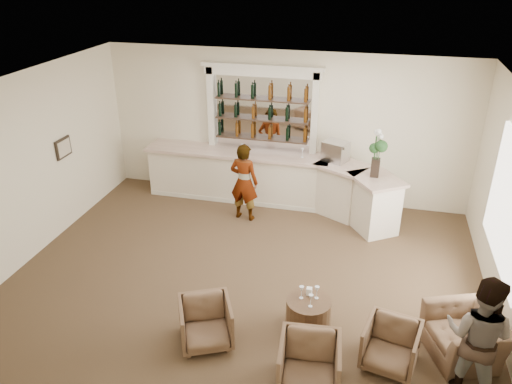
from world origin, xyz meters
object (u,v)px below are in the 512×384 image
cocktail_table (308,314)px  flower_vase (377,150)px  armchair_center (309,365)px  sommelier (244,182)px  bar_counter (272,180)px  armchair_left (206,323)px  espresso_machine (336,151)px  guest (478,336)px  armchair_far (464,336)px  armchair_right (391,346)px

cocktail_table → flower_vase: 3.71m
cocktail_table → armchair_center: (0.18, -1.12, 0.11)m
sommelier → armchair_center: bearing=124.1°
bar_counter → sommelier: (-0.43, -0.78, 0.26)m
armchair_left → espresso_machine: 4.89m
bar_counter → espresso_machine: (1.33, 0.08, 0.78)m
flower_vase → armchair_center: bearing=-97.5°
guest → espresso_machine: size_ratio=3.56×
bar_counter → armchair_left: 4.53m
bar_counter → sommelier: 0.92m
bar_counter → espresso_machine: bearing=3.4°
flower_vase → armchair_left: bearing=-118.3°
sommelier → armchair_far: 5.10m
bar_counter → armchair_far: size_ratio=5.71×
armchair_center → armchair_far: size_ratio=0.79×
sommelier → guest: guest is taller
guest → armchair_far: (0.00, 0.61, -0.53)m
armchair_left → cocktail_table: bearing=-0.3°
guest → sommelier: bearing=-18.7°
cocktail_table → armchair_left: 1.52m
armchair_center → flower_vase: 4.68m
guest → espresso_machine: bearing=-39.6°
armchair_left → armchair_far: size_ratio=0.74×
cocktail_table → sommelier: size_ratio=0.40×
espresso_machine → armchair_right: bearing=-50.7°
armchair_far → guest: bearing=-21.9°
armchair_right → espresso_machine: size_ratio=1.50×
cocktail_table → armchair_center: bearing=-81.1°
bar_counter → espresso_machine: espresso_machine is taller
cocktail_table → armchair_far: bearing=-0.8°
sommelier → armchair_right: bearing=138.9°
armchair_left → armchair_center: bearing=-42.3°
armchair_right → flower_vase: bearing=108.5°
cocktail_table → armchair_right: (1.19, -0.47, 0.08)m
cocktail_table → armchair_left: bearing=-154.9°
armchair_left → armchair_right: armchair_left is taller
armchair_left → guest: bearing=-25.3°
bar_counter → armchair_far: (3.56, -3.90, -0.25)m
bar_counter → guest: size_ratio=3.35×
guest → armchair_right: 1.13m
bar_counter → cocktail_table: (1.39, -3.87, -0.32)m
guest → armchair_left: guest is taller
armchair_right → armchair_center: bearing=-135.1°
cocktail_table → espresso_machine: 4.10m
armchair_far → armchair_left: bearing=-102.0°
bar_counter → guest: 5.76m
cocktail_table → armchair_far: armchair_far is taller
bar_counter → armchair_left: size_ratio=7.70×
guest → flower_vase: size_ratio=1.76×
armchair_right → cocktail_table: bearing=170.6°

